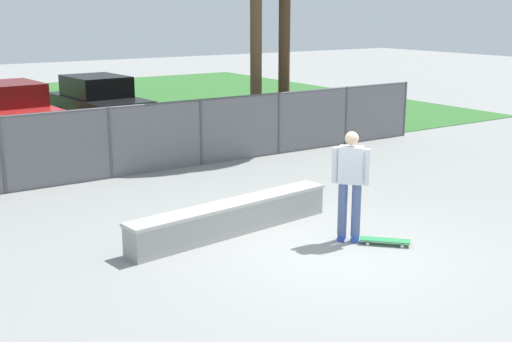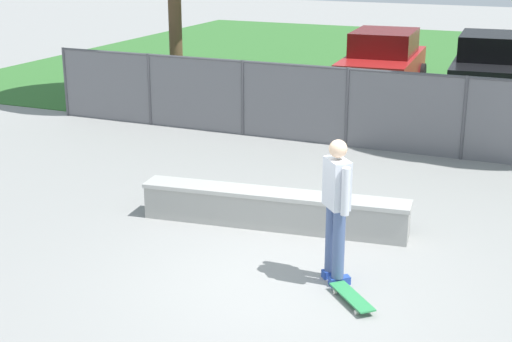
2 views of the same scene
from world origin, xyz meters
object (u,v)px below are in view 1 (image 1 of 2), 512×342
at_px(car_black, 98,102).
at_px(car_red, 12,111).
at_px(concrete_ledge, 232,217).
at_px(skateboard, 385,240).
at_px(skateboarder, 350,181).

bearing_deg(car_black, car_red, -170.43).
bearing_deg(car_red, concrete_ledge, -84.23).
bearing_deg(skateboard, car_red, 102.88).
height_order(concrete_ledge, skateboarder, skateboarder).
distance_m(concrete_ledge, skateboarder, 2.09).
bearing_deg(car_black, concrete_ledge, -98.96).
height_order(skateboarder, car_black, skateboarder).
xyz_separation_m(concrete_ledge, car_red, (-1.05, 10.39, 0.56)).
xyz_separation_m(skateboarder, car_red, (-2.43, 11.77, -0.17)).
bearing_deg(car_red, skateboarder, -78.34).
bearing_deg(skateboard, skateboarder, 128.50).
height_order(concrete_ledge, car_red, car_red).
distance_m(concrete_ledge, skateboard, 2.55).
bearing_deg(car_red, car_black, 9.57).
height_order(skateboarder, car_red, skateboarder).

